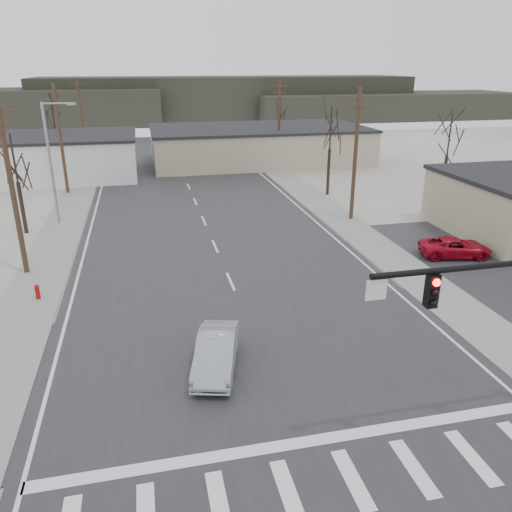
{
  "coord_description": "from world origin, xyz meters",
  "views": [
    {
      "loc": [
        -4.32,
        -17.47,
        11.53
      ],
      "look_at": [
        0.82,
        5.1,
        2.6
      ],
      "focal_mm": 35.0,
      "sensor_mm": 36.0,
      "label": 1
    }
  ],
  "objects_px": {
    "car_far_a": "(205,151)",
    "car_far_b": "(165,136)",
    "fire_hydrant": "(37,292)",
    "car_parked_red": "(455,247)",
    "sedan_crossing": "(216,352)"
  },
  "relations": [
    {
      "from": "car_far_b",
      "to": "fire_hydrant",
      "type": "bearing_deg",
      "value": -123.62
    },
    {
      "from": "fire_hydrant",
      "to": "car_parked_red",
      "type": "bearing_deg",
      "value": 1.64
    },
    {
      "from": "car_far_b",
      "to": "sedan_crossing",
      "type": "bearing_deg",
      "value": -115.32
    },
    {
      "from": "car_far_b",
      "to": "car_parked_red",
      "type": "distance_m",
      "value": 58.28
    },
    {
      "from": "car_far_a",
      "to": "car_far_b",
      "type": "distance_m",
      "value": 17.01
    },
    {
      "from": "fire_hydrant",
      "to": "sedan_crossing",
      "type": "height_order",
      "value": "sedan_crossing"
    },
    {
      "from": "car_parked_red",
      "to": "sedan_crossing",
      "type": "bearing_deg",
      "value": 131.18
    },
    {
      "from": "car_far_a",
      "to": "fire_hydrant",
      "type": "bearing_deg",
      "value": 67.33
    },
    {
      "from": "fire_hydrant",
      "to": "sedan_crossing",
      "type": "relative_size",
      "value": 0.2
    },
    {
      "from": "car_far_a",
      "to": "car_parked_red",
      "type": "height_order",
      "value": "car_far_a"
    },
    {
      "from": "car_far_b",
      "to": "car_parked_red",
      "type": "relative_size",
      "value": 1.03
    },
    {
      "from": "fire_hydrant",
      "to": "car_far_a",
      "type": "bearing_deg",
      "value": 70.92
    },
    {
      "from": "car_far_b",
      "to": "car_parked_red",
      "type": "xyz_separation_m",
      "value": [
        15.09,
        -56.29,
        -0.17
      ]
    },
    {
      "from": "sedan_crossing",
      "to": "car_far_a",
      "type": "relative_size",
      "value": 0.84
    },
    {
      "from": "car_far_a",
      "to": "car_far_b",
      "type": "bearing_deg",
      "value": -79.03
    }
  ]
}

